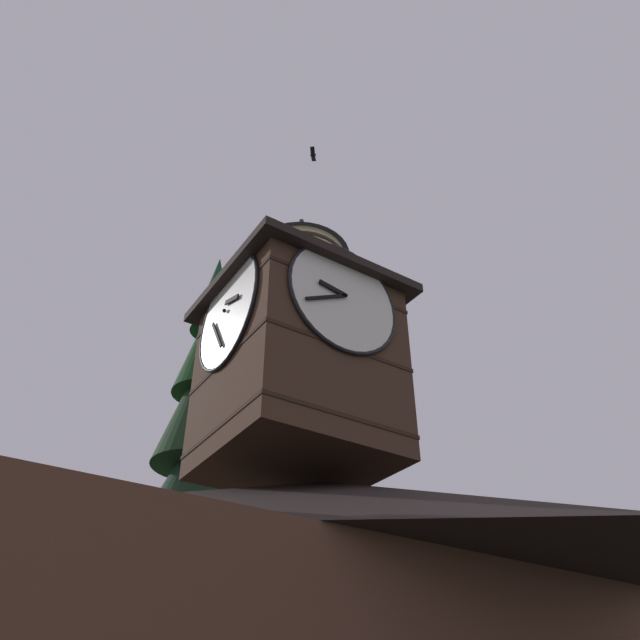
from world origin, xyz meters
name	(u,v)px	position (x,y,z in m)	size (l,w,h in m)	color
clock_tower	(298,349)	(1.64, -0.50, 10.61)	(4.79, 4.79, 8.02)	#422B1E
pine_tree_behind	(188,529)	(1.56, -6.94, 7.57)	(4.91, 4.91, 18.35)	#473323
moon	(315,542)	(-17.96, -30.22, 15.55)	(1.51, 1.51, 1.51)	silver
flying_bird_high	(313,155)	(0.02, -2.44, 21.11)	(0.57, 0.66, 0.16)	black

